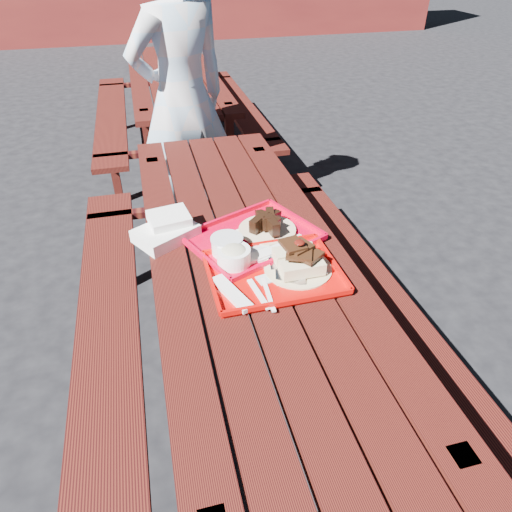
% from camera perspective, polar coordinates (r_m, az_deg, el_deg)
% --- Properties ---
extents(ground, '(60.00, 60.00, 0.00)m').
position_cam_1_polar(ground, '(2.28, -0.96, -14.82)').
color(ground, black).
rests_on(ground, ground).
extents(picnic_table_near, '(1.41, 2.40, 0.75)m').
position_cam_1_polar(picnic_table_near, '(1.89, -1.12, -3.87)').
color(picnic_table_near, '#49160E').
rests_on(picnic_table_near, ground).
extents(picnic_table_far, '(1.41, 2.40, 0.75)m').
position_cam_1_polar(picnic_table_far, '(4.40, -10.07, 19.16)').
color(picnic_table_far, '#49160E').
rests_on(picnic_table_far, ground).
extents(near_tray, '(0.47, 0.40, 0.15)m').
position_cam_1_polar(near_tray, '(1.63, 1.97, -1.03)').
color(near_tray, '#C30906').
rests_on(near_tray, picnic_table_near).
extents(far_tray, '(0.58, 0.53, 0.08)m').
position_cam_1_polar(far_tray, '(1.80, -0.46, 2.40)').
color(far_tray, red).
rests_on(far_tray, picnic_table_near).
extents(white_cloth, '(0.28, 0.26, 0.09)m').
position_cam_1_polar(white_cloth, '(1.85, -11.08, 3.31)').
color(white_cloth, white).
rests_on(white_cloth, picnic_table_near).
extents(person, '(0.79, 0.68, 1.83)m').
position_cam_1_polar(person, '(3.00, -9.23, 18.67)').
color(person, '#AFD2EF').
rests_on(person, ground).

